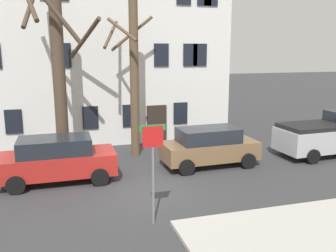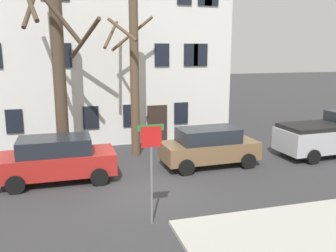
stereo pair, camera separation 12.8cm
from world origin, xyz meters
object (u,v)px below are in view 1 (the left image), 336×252
building_main (85,41)px  tree_bare_near (58,70)px  car_brown_wagon (209,146)px  pickup_truck_silver (332,134)px  car_red_wagon (57,159)px  tree_bare_mid (133,74)px  bicycle_leaning (46,153)px  street_sign_pole (153,156)px

building_main → tree_bare_near: (-1.58, -5.53, -1.35)m
car_brown_wagon → pickup_truck_silver: 6.52m
car_red_wagon → building_main: bearing=77.5°
building_main → tree_bare_mid: (1.78, -5.39, -1.62)m
tree_bare_near → car_red_wagon: bearing=-95.0°
tree_bare_near → car_red_wagon: (-0.23, -2.66, -3.30)m
tree_bare_near → pickup_truck_silver: bearing=-11.0°
tree_bare_mid → bicycle_leaning: tree_bare_mid is taller
tree_bare_near → pickup_truck_silver: tree_bare_near is taller
tree_bare_near → bicycle_leaning: bearing=157.7°
tree_bare_mid → car_red_wagon: 5.46m
tree_bare_mid → street_sign_pole: tree_bare_mid is taller
tree_bare_mid → car_brown_wagon: (2.85, -2.61, -3.05)m
building_main → car_red_wagon: building_main is taller
car_red_wagon → pickup_truck_silver: (12.96, 0.18, 0.10)m
tree_bare_near → bicycle_leaning: (-0.80, 0.33, -3.85)m
car_red_wagon → bicycle_leaning: (-0.56, 2.98, -0.55)m
tree_bare_mid → car_brown_wagon: 4.92m
street_sign_pole → pickup_truck_silver: bearing=24.7°
tree_bare_near → street_sign_pole: 7.90m
bicycle_leaning → tree_bare_near: bearing=-22.3°
building_main → tree_bare_mid: size_ratio=2.15×
street_sign_pole → tree_bare_near: bearing=109.0°
tree_bare_mid → pickup_truck_silver: 10.15m
street_sign_pole → bicycle_leaning: bearing=113.5°
tree_bare_mid → pickup_truck_silver: size_ratio=1.33×
building_main → car_red_wagon: size_ratio=3.66×
car_red_wagon → car_brown_wagon: bearing=1.7°
tree_bare_near → tree_bare_mid: 3.38m
building_main → tree_bare_mid: bearing=-71.7°
tree_bare_near → tree_bare_mid: (3.36, 0.14, -0.28)m
building_main → car_brown_wagon: (4.63, -8.00, -4.67)m
building_main → street_sign_pole: building_main is taller
tree_bare_mid → street_sign_pole: (-0.89, -7.33, -1.85)m
building_main → street_sign_pole: size_ratio=5.33×
tree_bare_mid → pickup_truck_silver: bearing=-15.6°
tree_bare_near → car_red_wagon: tree_bare_near is taller
tree_bare_mid → bicycle_leaning: bearing=177.4°
car_brown_wagon → street_sign_pole: bearing=-128.3°
car_brown_wagon → street_sign_pole: (-3.74, -4.73, 1.20)m
car_brown_wagon → building_main: bearing=120.1°
street_sign_pole → bicycle_leaning: street_sign_pole is taller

